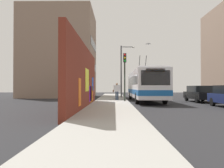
{
  "coord_description": "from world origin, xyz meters",
  "views": [
    {
      "loc": [
        -19.7,
        1.3,
        1.46
      ],
      "look_at": [
        0.17,
        1.52,
        1.72
      ],
      "focal_mm": 36.03,
      "sensor_mm": 36.0,
      "label": 1
    }
  ],
  "objects": [
    {
      "name": "parked_car_black",
      "position": [
        2.18,
        -7.0,
        0.84
      ],
      "size": [
        4.55,
        1.89,
        1.58
      ],
      "color": "black",
      "rests_on": "ground_plane"
    },
    {
      "name": "traffic_light",
      "position": [
        1.07,
        0.35,
        3.13
      ],
      "size": [
        0.49,
        0.28,
        4.45
      ],
      "color": "#2D382D",
      "rests_on": "sidewalk_slab"
    },
    {
      "name": "pedestrian_midblock",
      "position": [
        2.92,
        1.07,
        1.16
      ],
      "size": [
        0.23,
        0.76,
        1.71
      ],
      "color": "#2D3F59",
      "rests_on": "sidewalk_slab"
    },
    {
      "name": "graffiti_wall",
      "position": [
        -4.59,
        3.35,
        2.09
      ],
      "size": [
        12.78,
        0.32,
        4.2
      ],
      "color": "maroon",
      "rests_on": "ground_plane"
    },
    {
      "name": "building_far_left",
      "position": [
        12.81,
        9.2,
        6.16
      ],
      "size": [
        8.98,
        9.71,
        12.31
      ],
      "color": "gray",
      "rests_on": "ground_plane"
    },
    {
      "name": "flying_pigeons",
      "position": [
        4.1,
        -2.29,
        6.04
      ],
      "size": [
        0.32,
        0.55,
        0.14
      ],
      "color": "slate"
    },
    {
      "name": "city_bus",
      "position": [
        3.37,
        -1.8,
        1.73
      ],
      "size": [
        12.25,
        2.64,
        4.88
      ],
      "color": "silver",
      "rests_on": "ground_plane"
    },
    {
      "name": "ground_plane",
      "position": [
        0.0,
        0.0,
        0.0
      ],
      "size": [
        80.0,
        80.0,
        0.0
      ],
      "primitive_type": "plane",
      "color": "#232326"
    },
    {
      "name": "sidewalk_slab",
      "position": [
        0.0,
        1.6,
        0.07
      ],
      "size": [
        48.0,
        3.2,
        0.15
      ],
      "primitive_type": "cube",
      "color": "#9E9B93",
      "rests_on": "ground_plane"
    },
    {
      "name": "street_lamp",
      "position": [
        8.72,
        0.25,
        3.91
      ],
      "size": [
        0.44,
        1.78,
        6.54
      ],
      "color": "#4C4C51",
      "rests_on": "sidewalk_slab"
    }
  ]
}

